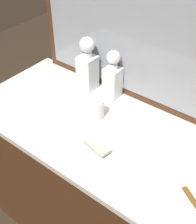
# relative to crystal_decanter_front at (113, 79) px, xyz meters

# --- Properties ---
(dresser) EXTENTS (1.27, 0.61, 0.93)m
(dresser) POSITION_rel_crystal_decanter_front_xyz_m (0.08, -0.23, -0.57)
(dresser) COLOR #472816
(dresser) RESTS_ON ground_plane
(dresser_mirror) EXTENTS (1.13, 0.03, 0.63)m
(dresser_mirror) POSITION_rel_crystal_decanter_front_xyz_m (0.08, 0.06, 0.21)
(dresser_mirror) COLOR #472816
(dresser_mirror) RESTS_ON dresser
(crystal_decanter_front) EXTENTS (0.08, 0.08, 0.26)m
(crystal_decanter_front) POSITION_rel_crystal_decanter_front_xyz_m (0.00, 0.00, 0.00)
(crystal_decanter_front) COLOR white
(crystal_decanter_front) RESTS_ON dresser
(crystal_decanter_right) EXTENTS (0.09, 0.09, 0.29)m
(crystal_decanter_right) POSITION_rel_crystal_decanter_front_xyz_m (-0.15, -0.02, 0.01)
(crystal_decanter_right) COLOR white
(crystal_decanter_right) RESTS_ON dresser
(crystal_tumbler_front) EXTENTS (0.07, 0.07, 0.10)m
(crystal_tumbler_front) POSITION_rel_crystal_decanter_front_xyz_m (0.04, -0.18, -0.06)
(crystal_tumbler_front) COLOR white
(crystal_tumbler_front) RESTS_ON dresser
(silver_brush_far_left) EXTENTS (0.14, 0.07, 0.02)m
(silver_brush_far_left) POSITION_rel_crystal_decanter_front_xyz_m (0.17, -0.35, -0.09)
(silver_brush_far_left) COLOR #B7A88C
(silver_brush_far_left) RESTS_ON dresser
(tortoiseshell_comb) EXTENTS (0.12, 0.09, 0.01)m
(tortoiseshell_comb) POSITION_rel_crystal_decanter_front_xyz_m (0.61, -0.34, -0.10)
(tortoiseshell_comb) COLOR brown
(tortoiseshell_comb) RESTS_ON dresser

